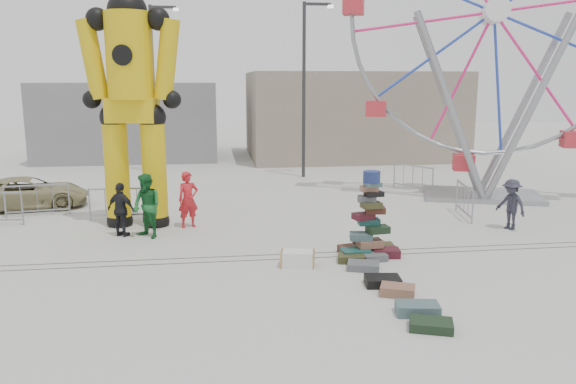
{
  "coord_description": "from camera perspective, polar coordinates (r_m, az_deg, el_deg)",
  "views": [
    {
      "loc": [
        -1.3,
        -13.04,
        4.47
      ],
      "look_at": [
        0.69,
        1.56,
        1.56
      ],
      "focal_mm": 35.0,
      "sensor_mm": 36.0,
      "label": 1
    }
  ],
  "objects": [
    {
      "name": "row_case_0",
      "position": [
        14.31,
        6.45,
        -6.71
      ],
      "size": [
        0.75,
        0.59,
        0.19
      ],
      "primitive_type": "cube",
      "rotation": [
        0.0,
        0.0,
        -0.2
      ],
      "color": "#3B3B1D",
      "rests_on": "ground"
    },
    {
      "name": "ground",
      "position": [
        13.85,
        -1.99,
        -7.67
      ],
      "size": [
        90.0,
        90.0,
        0.0
      ],
      "primitive_type": "plane",
      "color": "#9E9E99",
      "rests_on": "ground"
    },
    {
      "name": "crash_test_dummy",
      "position": [
        17.81,
        -15.62,
        9.78
      ],
      "size": [
        3.15,
        1.38,
        7.9
      ],
      "rotation": [
        0.0,
        0.0,
        -0.16
      ],
      "color": "black",
      "rests_on": "ground"
    },
    {
      "name": "suitcase_tower",
      "position": [
        14.75,
        8.25,
        -4.05
      ],
      "size": [
        1.57,
        1.4,
        2.24
      ],
      "rotation": [
        0.0,
        0.0,
        -0.0
      ],
      "color": "#184A46",
      "rests_on": "ground"
    },
    {
      "name": "parked_suv",
      "position": [
        22.05,
        -24.89,
        -0.08
      ],
      "size": [
        4.35,
        2.62,
        1.13
      ],
      "primitive_type": "imported",
      "rotation": [
        0.0,
        0.0,
        1.76
      ],
      "color": "#9A9163",
      "rests_on": "ground"
    },
    {
      "name": "building_left",
      "position": [
        35.43,
        -15.52,
        7.09
      ],
      "size": [
        10.0,
        8.0,
        4.4
      ],
      "primitive_type": "cube",
      "color": "gray",
      "rests_on": "ground"
    },
    {
      "name": "row_case_3",
      "position": [
        12.32,
        11.07,
        -9.78
      ],
      "size": [
        0.84,
        0.71,
        0.22
      ],
      "primitive_type": "cube",
      "rotation": [
        0.0,
        0.0,
        -0.4
      ],
      "color": "#895B45",
      "rests_on": "ground"
    },
    {
      "name": "row_case_2",
      "position": [
        12.82,
        9.6,
        -8.91
      ],
      "size": [
        0.84,
        0.64,
        0.2
      ],
      "primitive_type": "cube",
      "rotation": [
        0.0,
        0.0,
        -0.12
      ],
      "color": "black",
      "rests_on": "ground"
    },
    {
      "name": "ferris_wheel",
      "position": [
        22.91,
        20.05,
        14.55
      ],
      "size": [
        10.12,
        3.9,
        12.35
      ],
      "rotation": [
        0.0,
        0.0,
        -0.33
      ],
      "color": "gray",
      "rests_on": "ground"
    },
    {
      "name": "barricade_wheel_back",
      "position": [
        23.82,
        12.56,
        1.43
      ],
      "size": [
        1.11,
        1.77,
        1.1
      ],
      "primitive_type": null,
      "rotation": [
        0.0,
        0.0,
        -1.03
      ],
      "color": "gray",
      "rests_on": "ground"
    },
    {
      "name": "track_line_near",
      "position": [
        14.41,
        -2.24,
        -6.89
      ],
      "size": [
        40.0,
        0.04,
        0.01
      ],
      "primitive_type": "cube",
      "color": "#47443F",
      "rests_on": "ground"
    },
    {
      "name": "barricade_dummy_b",
      "position": [
        20.71,
        -24.13,
        -0.73
      ],
      "size": [
        1.99,
        0.44,
        1.1
      ],
      "primitive_type": null,
      "rotation": [
        0.0,
        0.0,
        0.17
      ],
      "color": "gray",
      "rests_on": "ground"
    },
    {
      "name": "row_case_5",
      "position": [
        10.88,
        14.33,
        -12.95
      ],
      "size": [
        0.91,
        0.75,
        0.18
      ],
      "primitive_type": "cube",
      "rotation": [
        0.0,
        0.0,
        -0.35
      ],
      "color": "black",
      "rests_on": "ground"
    },
    {
      "name": "pedestrian_green",
      "position": [
        16.68,
        -14.15,
        -1.4
      ],
      "size": [
        1.15,
        1.15,
        1.88
      ],
      "primitive_type": "imported",
      "rotation": [
        0.0,
        0.0,
        -0.79
      ],
      "color": "#175D26",
      "rests_on": "ground"
    },
    {
      "name": "pedestrian_red",
      "position": [
        17.63,
        -10.1,
        -0.77
      ],
      "size": [
        0.74,
        0.6,
        1.75
      ],
      "primitive_type": "imported",
      "rotation": [
        0.0,
        0.0,
        0.33
      ],
      "color": "red",
      "rests_on": "ground"
    },
    {
      "name": "building_right",
      "position": [
        34.12,
        6.36,
        7.79
      ],
      "size": [
        12.0,
        8.0,
        5.0
      ],
      "primitive_type": "cube",
      "color": "gray",
      "rests_on": "ground"
    },
    {
      "name": "lamp_post_left",
      "position": [
        28.16,
        -13.34,
        10.9
      ],
      "size": [
        1.41,
        0.25,
        8.0
      ],
      "color": "#2D2D30",
      "rests_on": "ground"
    },
    {
      "name": "barricade_dummy_c",
      "position": [
        19.08,
        -16.57,
        -1.16
      ],
      "size": [
        2.0,
        0.13,
        1.1
      ],
      "primitive_type": null,
      "rotation": [
        0.0,
        0.0,
        0.01
      ],
      "color": "gray",
      "rests_on": "ground"
    },
    {
      "name": "row_case_4",
      "position": [
        11.45,
        13.02,
        -11.49
      ],
      "size": [
        0.9,
        0.63,
        0.23
      ],
      "primitive_type": "cube",
      "rotation": [
        0.0,
        0.0,
        -0.17
      ],
      "color": "#455F63",
      "rests_on": "ground"
    },
    {
      "name": "row_case_1",
      "position": [
        13.81,
        7.68,
        -7.44
      ],
      "size": [
        0.89,
        0.74,
        0.18
      ],
      "primitive_type": "cube",
      "rotation": [
        0.0,
        0.0,
        -0.31
      ],
      "color": "#575B5E",
      "rests_on": "ground"
    },
    {
      "name": "track_line_far",
      "position": [
        14.79,
        -2.39,
        -6.41
      ],
      "size": [
        40.0,
        0.04,
        0.01
      ],
      "primitive_type": "cube",
      "color": "#47443F",
      "rests_on": "ground"
    },
    {
      "name": "pedestrian_grey",
      "position": [
        18.44,
        21.71,
        -1.18
      ],
      "size": [
        0.93,
        1.15,
        1.56
      ],
      "primitive_type": "imported",
      "rotation": [
        0.0,
        0.0,
        -1.17
      ],
      "color": "#242431",
      "rests_on": "ground"
    },
    {
      "name": "lamp_post_right",
      "position": [
        26.41,
        1.83,
        11.19
      ],
      "size": [
        1.41,
        0.25,
        8.0
      ],
      "color": "#2D2D30",
      "rests_on": "ground"
    },
    {
      "name": "barricade_wheel_front",
      "position": [
        19.69,
        17.48,
        -0.84
      ],
      "size": [
        0.46,
        1.99,
        1.1
      ],
      "primitive_type": null,
      "rotation": [
        0.0,
        0.0,
        1.39
      ],
      "color": "gray",
      "rests_on": "ground"
    },
    {
      "name": "pedestrian_black",
      "position": [
        17.06,
        -16.58,
        -1.74
      ],
      "size": [
        1.0,
        0.82,
        1.59
      ],
      "primitive_type": "imported",
      "rotation": [
        0.0,
        0.0,
        2.6
      ],
      "color": "black",
      "rests_on": "ground"
    },
    {
      "name": "steamer_trunk",
      "position": [
        13.87,
        1.0,
        -6.8
      ],
      "size": [
        0.9,
        0.63,
        0.38
      ],
      "primitive_type": "cube",
      "rotation": [
        0.0,
        0.0,
        -0.21
      ],
      "color": "silver",
      "rests_on": "ground"
    }
  ]
}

